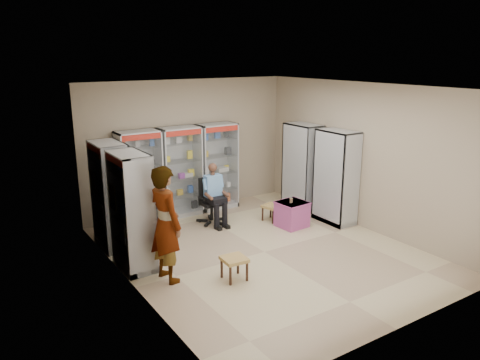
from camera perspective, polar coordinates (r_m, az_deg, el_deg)
floor at (r=8.75m, az=2.99°, el=-8.74°), size 6.00×6.00×0.00m
room_shell at (r=8.16m, az=3.18°, el=4.01°), size 5.02×6.02×3.01m
cabinet_back_left at (r=10.13m, az=-12.12°, el=0.27°), size 0.90×0.50×2.00m
cabinet_back_mid at (r=10.49m, az=-7.29°, el=1.00°), size 0.90×0.50×2.00m
cabinet_back_right at (r=10.92m, az=-2.81°, el=1.68°), size 0.90×0.50×2.00m
cabinet_right_far at (r=10.95m, az=7.60°, el=1.59°), size 0.90×0.50×2.00m
cabinet_right_near at (r=10.17m, az=11.62°, el=0.35°), size 0.90×0.50×2.00m
cabinet_left_far at (r=8.99m, az=-15.49°, el=-1.84°), size 0.90×0.50×2.00m
cabinet_left_near at (r=7.99m, az=-13.04°, el=-3.80°), size 0.90×0.50×2.00m
wooden_chair at (r=9.54m, az=-11.75°, el=-3.96°), size 0.42×0.42×0.94m
seated_customer at (r=9.43m, az=-11.70°, el=-2.90°), size 0.44×0.60×1.34m
office_chair at (r=10.05m, az=-3.49°, el=-2.55°), size 0.54×0.54×0.98m
seated_shopkeeper at (r=9.97m, az=-3.36°, el=-1.89°), size 0.42×0.58×1.25m
pink_trunk at (r=9.94m, az=6.35°, el=-4.17°), size 0.60×0.58×0.54m
tea_glass at (r=9.79m, az=6.25°, el=-2.47°), size 0.07×0.07×0.11m
woven_stool_a at (r=10.27m, az=3.89°, el=-4.00°), size 0.44×0.44×0.35m
woven_stool_b at (r=7.69m, az=-0.71°, el=-10.72°), size 0.40×0.40×0.38m
standing_man at (r=7.48m, az=-9.05°, el=-5.34°), size 0.54×0.75×1.90m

